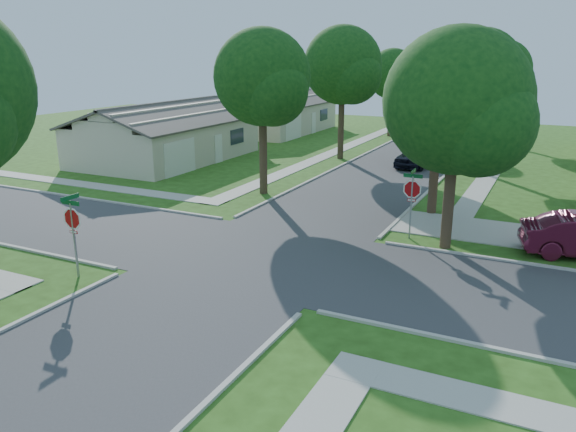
{
  "coord_description": "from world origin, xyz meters",
  "views": [
    {
      "loc": [
        10.05,
        -17.97,
        7.63
      ],
      "look_at": [
        0.97,
        0.55,
        1.6
      ],
      "focal_mm": 35.0,
      "sensor_mm": 36.0,
      "label": 1
    }
  ],
  "objects_px": {
    "house_nw_far": "(274,116)",
    "car_curb_east": "(418,155)",
    "stop_sign_sw": "(73,222)",
    "tree_ne_corner": "(458,108)",
    "car_curb_west": "(425,121)",
    "house_nw_near": "(167,139)",
    "tree_e_near": "(441,97)",
    "tree_e_far": "(502,73)",
    "tree_w_mid": "(343,69)",
    "tree_w_far": "(393,76)",
    "stop_sign_ne": "(412,192)",
    "tree_w_near": "(263,82)",
    "tree_e_mid": "(480,74)"
  },
  "relations": [
    {
      "from": "house_nw_far",
      "to": "stop_sign_sw",
      "type": "bearing_deg",
      "value": -72.9
    },
    {
      "from": "tree_w_mid",
      "to": "tree_w_far",
      "type": "height_order",
      "value": "tree_w_mid"
    },
    {
      "from": "house_nw_near",
      "to": "house_nw_far",
      "type": "xyz_separation_m",
      "value": [
        0.0,
        17.0,
        0.0
      ]
    },
    {
      "from": "house_nw_far",
      "to": "tree_ne_corner",
      "type": "bearing_deg",
      "value": -51.19
    },
    {
      "from": "house_nw_far",
      "to": "tree_e_mid",
      "type": "bearing_deg",
      "value": -27.91
    },
    {
      "from": "tree_e_far",
      "to": "stop_sign_ne",
      "type": "bearing_deg",
      "value": -90.1
    },
    {
      "from": "tree_e_near",
      "to": "stop_sign_sw",
      "type": "bearing_deg",
      "value": -124.59
    },
    {
      "from": "stop_sign_sw",
      "to": "tree_e_far",
      "type": "height_order",
      "value": "tree_e_far"
    },
    {
      "from": "stop_sign_sw",
      "to": "house_nw_far",
      "type": "bearing_deg",
      "value": 107.1
    },
    {
      "from": "tree_ne_corner",
      "to": "car_curb_west",
      "type": "xyz_separation_m",
      "value": [
        -9.56,
        37.61,
        -4.94
      ]
    },
    {
      "from": "house_nw_near",
      "to": "stop_sign_ne",
      "type": "bearing_deg",
      "value": -26.46
    },
    {
      "from": "tree_w_far",
      "to": "car_curb_west",
      "type": "height_order",
      "value": "tree_w_far"
    },
    {
      "from": "house_nw_near",
      "to": "car_curb_west",
      "type": "distance_m",
      "value": 29.73
    },
    {
      "from": "stop_sign_sw",
      "to": "car_curb_east",
      "type": "distance_m",
      "value": 25.94
    },
    {
      "from": "stop_sign_ne",
      "to": "car_curb_east",
      "type": "height_order",
      "value": "stop_sign_ne"
    },
    {
      "from": "tree_ne_corner",
      "to": "tree_e_mid",
      "type": "bearing_deg",
      "value": 95.45
    },
    {
      "from": "tree_e_near",
      "to": "car_curb_east",
      "type": "relative_size",
      "value": 1.72
    },
    {
      "from": "tree_w_mid",
      "to": "tree_w_far",
      "type": "bearing_deg",
      "value": 90.05
    },
    {
      "from": "tree_e_near",
      "to": "tree_e_far",
      "type": "bearing_deg",
      "value": 90.0
    },
    {
      "from": "tree_w_near",
      "to": "house_nw_near",
      "type": "bearing_deg",
      "value": 152.17
    },
    {
      "from": "tree_w_far",
      "to": "car_curb_east",
      "type": "distance_m",
      "value": 15.42
    },
    {
      "from": "stop_sign_sw",
      "to": "tree_w_near",
      "type": "distance_m",
      "value": 14.3
    },
    {
      "from": "tree_w_near",
      "to": "house_nw_near",
      "type": "distance_m",
      "value": 13.63
    },
    {
      "from": "tree_e_mid",
      "to": "car_curb_east",
      "type": "bearing_deg",
      "value": -172.33
    },
    {
      "from": "stop_sign_sw",
      "to": "tree_w_far",
      "type": "bearing_deg",
      "value": 89.93
    },
    {
      "from": "tree_w_far",
      "to": "tree_ne_corner",
      "type": "xyz_separation_m",
      "value": [
        11.01,
        -29.8,
        0.09
      ]
    },
    {
      "from": "tree_e_near",
      "to": "tree_e_far",
      "type": "distance_m",
      "value": 25.0
    },
    {
      "from": "tree_e_near",
      "to": "tree_w_far",
      "type": "distance_m",
      "value": 26.71
    },
    {
      "from": "house_nw_far",
      "to": "car_curb_east",
      "type": "distance_m",
      "value": 20.68
    },
    {
      "from": "stop_sign_sw",
      "to": "stop_sign_ne",
      "type": "height_order",
      "value": "same"
    },
    {
      "from": "stop_sign_ne",
      "to": "tree_w_near",
      "type": "height_order",
      "value": "tree_w_near"
    },
    {
      "from": "tree_ne_corner",
      "to": "car_curb_east",
      "type": "height_order",
      "value": "tree_ne_corner"
    },
    {
      "from": "house_nw_near",
      "to": "car_curb_east",
      "type": "distance_m",
      "value": 18.07
    },
    {
      "from": "car_curb_east",
      "to": "tree_e_mid",
      "type": "bearing_deg",
      "value": 14.99
    },
    {
      "from": "car_curb_east",
      "to": "tree_ne_corner",
      "type": "bearing_deg",
      "value": -65.14
    },
    {
      "from": "tree_e_near",
      "to": "house_nw_far",
      "type": "xyz_separation_m",
      "value": [
        -20.74,
        22.99,
        -4.13
      ]
    },
    {
      "from": "tree_e_near",
      "to": "tree_w_mid",
      "type": "relative_size",
      "value": 0.87
    },
    {
      "from": "tree_e_far",
      "to": "house_nw_near",
      "type": "height_order",
      "value": "tree_e_far"
    },
    {
      "from": "house_nw_far",
      "to": "car_curb_east",
      "type": "relative_size",
      "value": 2.83
    },
    {
      "from": "tree_e_far",
      "to": "car_curb_east",
      "type": "height_order",
      "value": "tree_e_far"
    },
    {
      "from": "tree_w_far",
      "to": "car_curb_east",
      "type": "height_order",
      "value": "tree_w_far"
    },
    {
      "from": "car_curb_east",
      "to": "tree_w_near",
      "type": "bearing_deg",
      "value": -109.58
    },
    {
      "from": "tree_w_near",
      "to": "car_curb_west",
      "type": "distance_m",
      "value": 33.29
    },
    {
      "from": "stop_sign_sw",
      "to": "house_nw_far",
      "type": "distance_m",
      "value": 38.4
    },
    {
      "from": "stop_sign_sw",
      "to": "tree_ne_corner",
      "type": "distance_m",
      "value": 14.64
    },
    {
      "from": "tree_e_mid",
      "to": "tree_w_mid",
      "type": "bearing_deg",
      "value": 180.0
    },
    {
      "from": "tree_e_mid",
      "to": "house_nw_near",
      "type": "relative_size",
      "value": 0.68
    },
    {
      "from": "tree_w_mid",
      "to": "house_nw_near",
      "type": "relative_size",
      "value": 0.7
    },
    {
      "from": "house_nw_far",
      "to": "stop_sign_ne",
      "type": "bearing_deg",
      "value": -52.84
    },
    {
      "from": "tree_w_mid",
      "to": "car_curb_east",
      "type": "height_order",
      "value": "tree_w_mid"
    }
  ]
}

